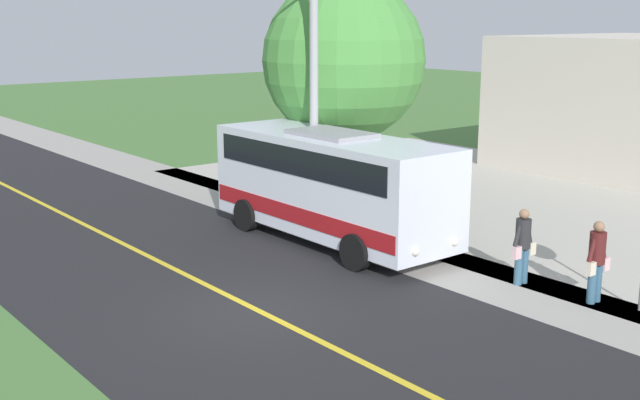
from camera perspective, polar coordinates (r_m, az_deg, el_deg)
ground_plane at (r=16.48m, az=-4.58°, el=-7.86°), size 120.00×120.00×0.00m
road_surface at (r=16.48m, az=-4.58°, el=-7.85°), size 8.00×100.00×0.01m
sidewalk at (r=19.70m, az=8.05°, el=-4.43°), size 2.40×100.00×0.01m
road_centre_line at (r=16.48m, az=-4.58°, el=-7.83°), size 0.16×100.00×0.00m
shuttle_bus_front at (r=20.94m, az=0.83°, el=1.33°), size 2.61×7.60×2.96m
pedestrian_with_bags at (r=17.52m, az=19.20°, el=-4.01°), size 0.72×0.34×1.76m
pedestrian_waiting at (r=18.27m, az=14.32°, el=-3.07°), size 0.72×0.34×1.73m
street_light_pole at (r=21.91m, az=-0.71°, el=8.55°), size 1.97×0.24×7.51m
tree_curbside at (r=24.69m, az=1.71°, el=9.97°), size 5.01×5.01×7.07m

